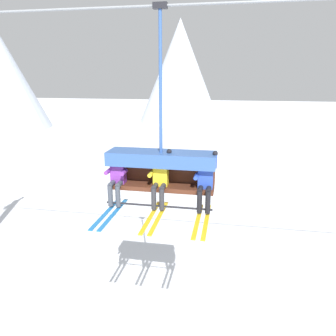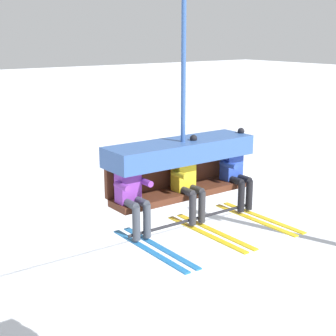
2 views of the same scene
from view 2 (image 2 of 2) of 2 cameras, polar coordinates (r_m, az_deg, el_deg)
The scene contains 4 objects.
chairlift_chair at distance 7.81m, azimuth 1.32°, elevation 1.20°, with size 2.41×0.74×4.14m.
skier_purple at distance 7.18m, azimuth -3.91°, elevation -2.80°, with size 0.46×1.70×1.23m.
skier_yellow at distance 7.73m, azimuth 2.29°, elevation -1.33°, with size 0.48×1.70×1.34m.
skier_blue at distance 8.36m, azimuth 7.62°, elevation -0.21°, with size 0.48×1.70×1.34m.
Camera 2 is at (-5.36, -6.75, 7.37)m, focal length 55.00 mm.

